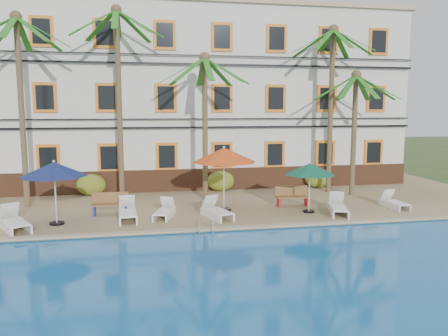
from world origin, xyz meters
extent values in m
plane|color=#384C23|center=(0.00, 0.00, 0.00)|extent=(100.00, 100.00, 0.00)
cube|color=tan|center=(0.00, 5.00, 0.12)|extent=(30.00, 12.00, 0.25)
cube|color=#1665AC|center=(0.00, -7.00, 0.10)|extent=(26.00, 12.00, 0.20)
cube|color=tan|center=(0.00, -0.90, 0.28)|extent=(30.00, 0.35, 0.06)
cube|color=silver|center=(0.00, 10.00, 5.25)|extent=(25.00, 6.00, 10.00)
cube|color=brown|center=(0.00, 6.94, 0.85)|extent=(25.00, 0.12, 1.20)
cube|color=tan|center=(0.00, 10.00, 10.35)|extent=(25.40, 6.40, 0.25)
cube|color=orange|center=(-7.50, 6.95, 2.15)|extent=(1.15, 0.10, 1.50)
cube|color=black|center=(-7.50, 6.90, 2.15)|extent=(0.85, 0.04, 1.20)
cube|color=orange|center=(-4.50, 6.95, 2.15)|extent=(1.15, 0.10, 1.50)
cube|color=black|center=(-4.50, 6.90, 2.15)|extent=(0.85, 0.04, 1.20)
cube|color=orange|center=(-1.50, 6.95, 2.15)|extent=(1.15, 0.10, 1.50)
cube|color=black|center=(-1.50, 6.90, 2.15)|extent=(0.85, 0.04, 1.20)
cube|color=orange|center=(1.50, 6.95, 2.15)|extent=(1.15, 0.10, 1.50)
cube|color=black|center=(1.50, 6.90, 2.15)|extent=(0.85, 0.04, 1.20)
cube|color=orange|center=(4.50, 6.95, 2.15)|extent=(1.15, 0.10, 1.50)
cube|color=black|center=(4.50, 6.90, 2.15)|extent=(0.85, 0.04, 1.20)
cube|color=orange|center=(7.50, 6.95, 2.15)|extent=(1.15, 0.10, 1.50)
cube|color=black|center=(7.50, 6.90, 2.15)|extent=(0.85, 0.04, 1.20)
cube|color=orange|center=(10.50, 6.95, 2.15)|extent=(1.15, 0.10, 1.50)
cube|color=black|center=(10.50, 6.90, 2.15)|extent=(0.85, 0.04, 1.20)
cube|color=orange|center=(-7.50, 6.95, 5.25)|extent=(1.15, 0.10, 1.50)
cube|color=black|center=(-7.50, 6.90, 5.25)|extent=(0.85, 0.04, 1.20)
cube|color=orange|center=(-4.50, 6.95, 5.25)|extent=(1.15, 0.10, 1.50)
cube|color=black|center=(-4.50, 6.90, 5.25)|extent=(0.85, 0.04, 1.20)
cube|color=orange|center=(-1.50, 6.95, 5.25)|extent=(1.15, 0.10, 1.50)
cube|color=black|center=(-1.50, 6.90, 5.25)|extent=(0.85, 0.04, 1.20)
cube|color=orange|center=(1.50, 6.95, 5.25)|extent=(1.15, 0.10, 1.50)
cube|color=black|center=(1.50, 6.90, 5.25)|extent=(0.85, 0.04, 1.20)
cube|color=orange|center=(4.50, 6.95, 5.25)|extent=(1.15, 0.10, 1.50)
cube|color=black|center=(4.50, 6.90, 5.25)|extent=(0.85, 0.04, 1.20)
cube|color=orange|center=(7.50, 6.95, 5.25)|extent=(1.15, 0.10, 1.50)
cube|color=black|center=(7.50, 6.90, 5.25)|extent=(0.85, 0.04, 1.20)
cube|color=orange|center=(10.50, 6.95, 5.25)|extent=(1.15, 0.10, 1.50)
cube|color=black|center=(10.50, 6.90, 5.25)|extent=(0.85, 0.04, 1.20)
cube|color=orange|center=(-7.50, 6.95, 8.45)|extent=(1.15, 0.10, 1.50)
cube|color=black|center=(-7.50, 6.90, 8.45)|extent=(0.85, 0.04, 1.20)
cube|color=orange|center=(-4.50, 6.95, 8.45)|extent=(1.15, 0.10, 1.50)
cube|color=black|center=(-4.50, 6.90, 8.45)|extent=(0.85, 0.04, 1.20)
cube|color=orange|center=(-1.50, 6.95, 8.45)|extent=(1.15, 0.10, 1.50)
cube|color=black|center=(-1.50, 6.90, 8.45)|extent=(0.85, 0.04, 1.20)
cube|color=orange|center=(1.50, 6.95, 8.45)|extent=(1.15, 0.10, 1.50)
cube|color=black|center=(1.50, 6.90, 8.45)|extent=(0.85, 0.04, 1.20)
cube|color=orange|center=(4.50, 6.95, 8.45)|extent=(1.15, 0.10, 1.50)
cube|color=black|center=(4.50, 6.90, 8.45)|extent=(0.85, 0.04, 1.20)
cube|color=orange|center=(7.50, 6.95, 8.45)|extent=(1.15, 0.10, 1.50)
cube|color=black|center=(7.50, 6.90, 8.45)|extent=(0.85, 0.04, 1.20)
cube|color=orange|center=(10.50, 6.95, 8.45)|extent=(1.15, 0.10, 1.50)
cube|color=black|center=(10.50, 6.90, 8.45)|extent=(0.85, 0.04, 1.20)
cube|color=black|center=(0.00, 6.80, 3.70)|extent=(25.00, 0.08, 0.10)
cube|color=black|center=(0.00, 6.80, 4.15)|extent=(25.00, 0.08, 0.06)
cube|color=black|center=(0.00, 6.80, 7.00)|extent=(25.00, 0.08, 0.10)
cube|color=black|center=(0.00, 6.80, 7.45)|extent=(25.00, 0.08, 0.06)
cylinder|color=brown|center=(-7.99, 4.38, 4.44)|extent=(0.26, 0.26, 8.37)
sphere|color=brown|center=(-7.99, 4.38, 8.62)|extent=(0.50, 0.50, 0.50)
cube|color=#206E1A|center=(-7.99, 5.47, 8.01)|extent=(0.28, 2.19, 1.25)
cube|color=#206E1A|center=(-8.76, 5.15, 8.01)|extent=(1.75, 1.75, 1.25)
cube|color=#206E1A|center=(-7.99, 3.29, 8.01)|extent=(0.28, 2.19, 1.25)
cube|color=#206E1A|center=(-7.22, 3.61, 8.01)|extent=(1.75, 1.75, 1.25)
cube|color=#206E1A|center=(-6.90, 4.38, 8.01)|extent=(2.19, 0.28, 1.25)
cube|color=#206E1A|center=(-7.22, 5.15, 8.01)|extent=(1.75, 1.75, 1.25)
cylinder|color=brown|center=(-3.81, 5.27, 4.75)|extent=(0.26, 0.26, 9.01)
sphere|color=brown|center=(-3.81, 5.27, 9.26)|extent=(0.50, 0.50, 0.50)
cube|color=#206E1A|center=(-3.81, 6.36, 8.65)|extent=(0.28, 2.19, 1.25)
cube|color=#206E1A|center=(-4.58, 6.04, 8.65)|extent=(1.75, 1.75, 1.25)
cube|color=#206E1A|center=(-4.90, 5.27, 8.65)|extent=(2.19, 0.28, 1.25)
cube|color=#206E1A|center=(-4.58, 4.50, 8.65)|extent=(1.75, 1.75, 1.25)
cube|color=#206E1A|center=(-3.81, 4.18, 8.65)|extent=(0.28, 2.19, 1.25)
cube|color=#206E1A|center=(-3.04, 4.50, 8.65)|extent=(1.75, 1.75, 1.25)
cube|color=#206E1A|center=(-2.72, 5.27, 8.65)|extent=(2.19, 0.28, 1.25)
cube|color=#206E1A|center=(-3.04, 6.04, 8.65)|extent=(1.75, 1.75, 1.25)
cylinder|color=brown|center=(0.23, 4.56, 3.67)|extent=(0.26, 0.26, 6.84)
sphere|color=brown|center=(0.23, 4.56, 7.09)|extent=(0.50, 0.50, 0.50)
cube|color=#206E1A|center=(0.23, 5.65, 6.48)|extent=(0.28, 2.19, 1.25)
cube|color=#206E1A|center=(-0.54, 5.33, 6.48)|extent=(1.75, 1.75, 1.25)
cube|color=#206E1A|center=(-0.86, 4.56, 6.48)|extent=(2.19, 0.28, 1.25)
cube|color=#206E1A|center=(-0.54, 3.79, 6.48)|extent=(1.75, 1.75, 1.25)
cube|color=#206E1A|center=(0.23, 3.47, 6.48)|extent=(0.28, 2.19, 1.25)
cube|color=#206E1A|center=(1.00, 3.79, 6.48)|extent=(1.75, 1.75, 1.25)
cube|color=#206E1A|center=(1.32, 4.56, 6.48)|extent=(2.19, 0.28, 1.25)
cube|color=#206E1A|center=(1.00, 5.33, 6.48)|extent=(1.75, 1.75, 1.25)
cylinder|color=brown|center=(7.01, 5.30, 4.49)|extent=(0.26, 0.26, 8.48)
sphere|color=brown|center=(7.01, 5.30, 8.73)|extent=(0.50, 0.50, 0.50)
cube|color=#206E1A|center=(7.01, 6.39, 8.11)|extent=(0.28, 2.19, 1.25)
cube|color=#206E1A|center=(6.24, 6.07, 8.11)|extent=(1.75, 1.75, 1.25)
cube|color=#206E1A|center=(5.92, 5.30, 8.11)|extent=(2.19, 0.28, 1.25)
cube|color=#206E1A|center=(6.24, 4.53, 8.11)|extent=(1.75, 1.75, 1.25)
cube|color=#206E1A|center=(7.01, 4.21, 8.11)|extent=(0.28, 2.19, 1.25)
cube|color=#206E1A|center=(7.78, 4.53, 8.11)|extent=(1.75, 1.75, 1.25)
cube|color=#206E1A|center=(8.10, 5.30, 8.11)|extent=(2.19, 0.28, 1.25)
cube|color=#206E1A|center=(7.78, 6.07, 8.11)|extent=(1.75, 1.75, 1.25)
cylinder|color=brown|center=(7.89, 4.33, 3.31)|extent=(0.26, 0.26, 6.12)
sphere|color=brown|center=(7.89, 4.33, 6.37)|extent=(0.50, 0.50, 0.50)
cube|color=#206E1A|center=(7.89, 5.42, 5.76)|extent=(0.28, 2.19, 1.25)
cube|color=#206E1A|center=(7.11, 5.11, 5.76)|extent=(1.75, 1.75, 1.25)
cube|color=#206E1A|center=(6.80, 4.33, 5.76)|extent=(2.19, 0.28, 1.25)
cube|color=#206E1A|center=(7.11, 3.56, 5.76)|extent=(1.75, 1.75, 1.25)
cube|color=#206E1A|center=(7.89, 3.25, 5.76)|extent=(0.28, 2.19, 1.25)
cube|color=#206E1A|center=(8.66, 3.56, 5.76)|extent=(1.75, 1.75, 1.25)
cube|color=#206E1A|center=(8.98, 4.33, 5.76)|extent=(2.19, 0.28, 1.25)
cube|color=#206E1A|center=(8.66, 5.11, 5.76)|extent=(1.75, 1.75, 1.25)
ellipsoid|color=#27621C|center=(-5.41, 6.60, 0.80)|extent=(1.50, 0.90, 1.10)
ellipsoid|color=#27621C|center=(1.36, 6.60, 0.80)|extent=(1.50, 0.90, 1.10)
ellipsoid|color=#27621C|center=(6.94, 6.60, 0.80)|extent=(1.50, 0.90, 1.10)
cylinder|color=black|center=(-6.09, 0.94, 0.29)|extent=(0.56, 0.56, 0.08)
cylinder|color=silver|center=(-6.09, 0.94, 1.45)|extent=(0.06, 0.06, 2.40)
cone|color=navy|center=(-6.09, 0.94, 2.40)|extent=(2.50, 2.50, 0.55)
sphere|color=silver|center=(-6.09, 0.94, 2.70)|extent=(0.10, 0.10, 0.10)
cylinder|color=black|center=(0.69, 2.04, 0.30)|extent=(0.64, 0.64, 0.09)
cylinder|color=silver|center=(0.69, 2.04, 1.62)|extent=(0.06, 0.06, 2.74)
cone|color=#D74917|center=(0.69, 2.04, 2.71)|extent=(2.86, 2.86, 0.63)
sphere|color=silver|center=(0.69, 2.04, 3.05)|extent=(0.10, 0.10, 0.10)
cylinder|color=black|center=(4.24, 1.04, 0.29)|extent=(0.49, 0.49, 0.07)
cylinder|color=silver|center=(4.24, 1.04, 1.30)|extent=(0.06, 0.06, 2.10)
cone|color=#105138|center=(4.24, 1.04, 2.13)|extent=(2.19, 2.19, 0.48)
sphere|color=silver|center=(4.24, 1.04, 2.40)|extent=(0.10, 0.10, 0.10)
cube|color=white|center=(-7.33, 0.12, 0.59)|extent=(1.23, 1.52, 0.06)
cube|color=white|center=(-7.79, 0.97, 0.84)|extent=(0.81, 0.76, 0.69)
cube|color=white|center=(-7.73, 0.20, 0.41)|extent=(1.00, 1.76, 0.32)
cube|color=white|center=(-7.17, 0.51, 0.41)|extent=(1.00, 1.76, 0.32)
cube|color=white|center=(-3.40, 0.86, 0.59)|extent=(0.72, 1.40, 0.06)
cube|color=white|center=(-3.46, 1.80, 0.83)|extent=(0.66, 0.54, 0.68)
cube|color=white|center=(-3.73, 1.10, 0.41)|extent=(0.19, 1.94, 0.31)
cube|color=white|center=(-3.11, 1.14, 0.41)|extent=(0.19, 1.94, 0.31)
cube|color=white|center=(-2.01, 1.03, 0.54)|extent=(0.86, 1.28, 0.05)
cube|color=white|center=(-1.77, 1.80, 0.74)|extent=(0.64, 0.57, 0.58)
cube|color=white|center=(-2.20, 1.32, 0.38)|extent=(0.54, 1.61, 0.27)
cube|color=white|center=(-1.69, 1.16, 0.38)|extent=(0.54, 1.61, 0.27)
cube|color=white|center=(0.25, 0.59, 0.57)|extent=(0.96, 1.40, 0.06)
cube|color=white|center=(-0.03, 1.43, 0.79)|extent=(0.71, 0.63, 0.64)
cube|color=white|center=(-0.11, 0.73, 0.40)|extent=(0.63, 1.75, 0.30)
cube|color=white|center=(0.45, 0.92, 0.40)|extent=(0.63, 1.75, 0.30)
cube|color=white|center=(5.26, 0.26, 0.57)|extent=(0.97, 1.44, 0.06)
cube|color=white|center=(5.53, 1.13, 0.81)|extent=(0.73, 0.65, 0.66)
cube|color=white|center=(5.04, 0.59, 0.40)|extent=(0.62, 1.80, 0.30)
cube|color=white|center=(5.62, 0.41, 0.40)|extent=(0.62, 1.80, 0.30)
cube|color=white|center=(8.34, 0.90, 0.53)|extent=(0.57, 1.16, 0.05)
cube|color=white|center=(8.31, 1.69, 0.73)|extent=(0.54, 0.44, 0.57)
cube|color=white|center=(8.07, 1.11, 0.38)|extent=(0.11, 1.63, 0.26)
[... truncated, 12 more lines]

